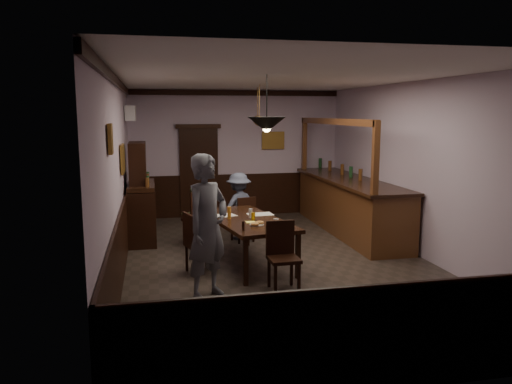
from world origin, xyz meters
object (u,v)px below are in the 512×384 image
object	(u,v)px
chair_near	(282,252)
bar_counter	(349,204)
person_seated_left	(194,215)
chair_side	(195,241)
dining_table	(247,222)
person_standing	(208,227)
pendant_iron	(267,125)
chair_far_right	(244,217)
coffee_cup	(276,221)
soda_can	(253,216)
pendant_brass_mid	(259,121)
person_seated_right	(239,206)
sideboard	(141,202)
chair_far_left	(199,216)
pendant_brass_far	(257,120)

from	to	relation	value
chair_near	bar_counter	world-z (taller)	bar_counter
person_seated_left	bar_counter	xyz separation A→B (m)	(3.22, 0.28, 0.04)
chair_side	dining_table	bearing A→B (deg)	-82.46
person_standing	pendant_iron	xyz separation A→B (m)	(0.95, 0.64, 1.32)
chair_far_right	chair_near	bearing A→B (deg)	73.78
coffee_cup	chair_far_right	bearing A→B (deg)	83.99
person_seated_left	soda_can	size ratio (longest dim) A/B	9.18
chair_near	chair_side	size ratio (longest dim) A/B	1.01
chair_far_right	pendant_brass_mid	size ratio (longest dim) A/B	1.09
chair_near	person_seated_right	size ratio (longest dim) A/B	0.73
chair_near	person_standing	distance (m)	1.15
pendant_brass_mid	chair_near	bearing A→B (deg)	-96.26
bar_counter	pendant_brass_mid	world-z (taller)	pendant_brass_mid
coffee_cup	sideboard	xyz separation A→B (m)	(-2.08, 2.40, -0.04)
chair_far_right	soda_can	distance (m)	1.51
coffee_cup	pendant_iron	world-z (taller)	pendant_iron
chair_far_left	person_standing	xyz separation A→B (m)	(-0.13, -2.59, 0.39)
chair_far_right	sideboard	distance (m)	2.02
pendant_iron	coffee_cup	bearing A→B (deg)	51.31
person_standing	coffee_cup	world-z (taller)	person_standing
chair_far_left	bar_counter	xyz separation A→B (m)	(3.16, 0.56, 0.02)
person_standing	pendant_iron	bearing A→B (deg)	-8.74
sideboard	chair_side	bearing A→B (deg)	-69.57
sideboard	bar_counter	size ratio (longest dim) A/B	0.46
person_seated_right	dining_table	bearing A→B (deg)	58.75
person_seated_right	soda_can	xyz separation A→B (m)	(-0.06, -1.73, 0.16)
person_seated_right	chair_far_left	bearing A→B (deg)	2.79
chair_near	pendant_iron	bearing A→B (deg)	100.41
chair_far_left	sideboard	world-z (taller)	sideboard
coffee_cup	chair_far_left	bearing A→B (deg)	110.78
bar_counter	person_standing	bearing A→B (deg)	-136.27
coffee_cup	pendant_brass_far	world-z (taller)	pendant_brass_far
sideboard	pendant_iron	distance (m)	3.59
coffee_cup	bar_counter	distance (m)	3.09
person_seated_left	coffee_cup	xyz separation A→B (m)	(1.10, -1.95, 0.25)
person_seated_left	coffee_cup	world-z (taller)	person_seated_left
pendant_brass_mid	dining_table	bearing A→B (deg)	-108.61
sideboard	bar_counter	xyz separation A→B (m)	(4.20, -0.16, -0.17)
dining_table	person_standing	distance (m)	1.66
person_standing	person_seated_left	xyz separation A→B (m)	(0.06, 2.86, -0.42)
chair_far_left	coffee_cup	bearing A→B (deg)	101.08
chair_far_right	person_seated_right	xyz separation A→B (m)	(-0.06, 0.27, 0.17)
chair_far_left	pendant_brass_mid	world-z (taller)	pendant_brass_mid
person_standing	dining_table	bearing A→B (deg)	18.03
chair_side	pendant_brass_mid	bearing A→B (deg)	-50.20
bar_counter	pendant_iron	xyz separation A→B (m)	(-2.34, -2.50, 1.70)
chair_near	chair_far_right	bearing A→B (deg)	89.32
chair_far_left	pendant_brass_far	xyz separation A→B (m)	(1.46, 1.72, 1.72)
chair_side	person_standing	size ratio (longest dim) A/B	0.49
bar_counter	chair_far_right	bearing A→B (deg)	-170.62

